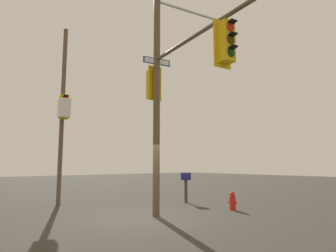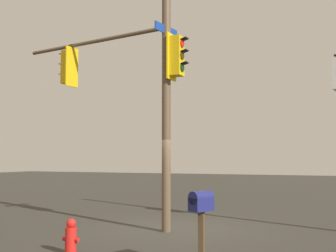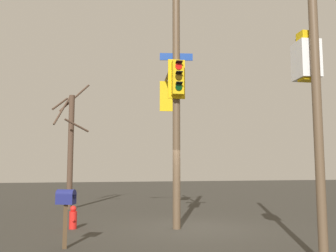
# 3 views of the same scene
# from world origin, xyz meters

# --- Properties ---
(ground_plane) EXTENTS (80.00, 80.00, 0.00)m
(ground_plane) POSITION_xyz_m (0.00, 0.00, 0.00)
(ground_plane) COLOR #36322B
(main_signal_pole_assembly) EXTENTS (6.10, 4.17, 8.47)m
(main_signal_pole_assembly) POSITION_xyz_m (0.84, 0.54, 4.84)
(main_signal_pole_assembly) COLOR brown
(main_signal_pole_assembly) RESTS_ON ground
(secondary_pole_assembly) EXTENTS (0.79, 0.54, 8.17)m
(secondary_pole_assembly) POSITION_xyz_m (-4.73, -1.20, 4.21)
(secondary_pole_assembly) COLOR brown
(secondary_pole_assembly) RESTS_ON ground
(fire_hydrant) EXTENTS (0.38, 0.24, 0.73)m
(fire_hydrant) POSITION_xyz_m (0.87, 3.68, 0.34)
(fire_hydrant) COLOR red
(fire_hydrant) RESTS_ON ground
(mailbox) EXTENTS (0.41, 0.50, 1.41)m
(mailbox) POSITION_xyz_m (-2.06, 3.88, 1.11)
(mailbox) COLOR #4C3823
(mailbox) RESTS_ON ground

